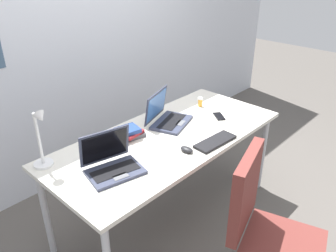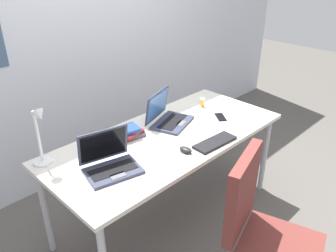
{
  "view_description": "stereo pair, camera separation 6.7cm",
  "coord_description": "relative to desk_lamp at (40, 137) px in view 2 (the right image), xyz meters",
  "views": [
    {
      "loc": [
        -1.57,
        -1.47,
        1.93
      ],
      "look_at": [
        0.0,
        0.0,
        0.82
      ],
      "focal_mm": 36.56,
      "sensor_mm": 36.0,
      "label": 1
    },
    {
      "loc": [
        -1.52,
        -1.52,
        1.93
      ],
      "look_at": [
        0.0,
        0.0,
        0.82
      ],
      "focal_mm": 36.56,
      "sensor_mm": 36.0,
      "label": 2
    }
  ],
  "objects": [
    {
      "name": "laptop_near_mouse",
      "position": [
        0.95,
        -0.13,
        -0.15
      ],
      "size": [
        0.4,
        0.36,
        0.25
      ],
      "color": "#33384C",
      "rests_on": "desk"
    },
    {
      "name": "cell_phone",
      "position": [
        1.31,
        -0.36,
        -0.19
      ],
      "size": [
        0.13,
        0.15,
        0.01
      ],
      "primitive_type": "cube",
      "rotation": [
        0.0,
        0.0,
        -0.63
      ],
      "color": "black",
      "rests_on": "desk"
    },
    {
      "name": "pill_bottle",
      "position": [
        1.37,
        -0.12,
        -0.16
      ],
      "size": [
        0.04,
        0.04,
        0.08
      ],
      "color": "gold",
      "rests_on": "desk"
    },
    {
      "name": "desk_lamp",
      "position": [
        0.0,
        0.0,
        0.0
      ],
      "size": [
        0.12,
        0.18,
        0.4
      ],
      "color": "white",
      "rests_on": "desk"
    },
    {
      "name": "book_stack",
      "position": [
        0.59,
        -0.09,
        -0.16
      ],
      "size": [
        0.23,
        0.19,
        0.08
      ],
      "color": "#4C4C51",
      "rests_on": "desk"
    },
    {
      "name": "laptop_center",
      "position": [
        0.26,
        -0.33,
        -0.15
      ],
      "size": [
        0.37,
        0.33,
        0.24
      ],
      "color": "#33384C",
      "rests_on": "desk"
    },
    {
      "name": "office_chair",
      "position": [
        0.69,
        -1.18,
        -0.54
      ],
      "size": [
        0.55,
        0.6,
        0.97
      ],
      "color": "black",
      "rests_on": "ground_plane"
    },
    {
      "name": "ground_plane",
      "position": [
        0.8,
        -0.28,
        -0.94
      ],
      "size": [
        12.0,
        12.0,
        0.0
      ],
      "primitive_type": "plane",
      "color": "#56514C"
    },
    {
      "name": "wall_back",
      "position": [
        0.8,
        0.82,
        0.36
      ],
      "size": [
        6.0,
        0.13,
        2.6
      ],
      "color": "silver",
      "rests_on": "ground_plane"
    },
    {
      "name": "computer_mouse",
      "position": [
        0.73,
        -0.51,
        -0.18
      ],
      "size": [
        0.06,
        0.1,
        0.03
      ],
      "primitive_type": "ellipsoid",
      "rotation": [
        0.0,
        0.0,
        0.06
      ],
      "color": "black",
      "rests_on": "desk"
    },
    {
      "name": "external_keyboard",
      "position": [
        0.95,
        -0.58,
        -0.19
      ],
      "size": [
        0.34,
        0.14,
        0.02
      ],
      "primitive_type": "cube",
      "rotation": [
        0.0,
        0.0,
        -0.07
      ],
      "color": "black",
      "rests_on": "desk"
    },
    {
      "name": "desk",
      "position": [
        0.8,
        -0.28,
        -0.25
      ],
      "size": [
        1.8,
        0.8,
        0.74
      ],
      "color": "silver",
      "rests_on": "ground_plane"
    }
  ]
}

